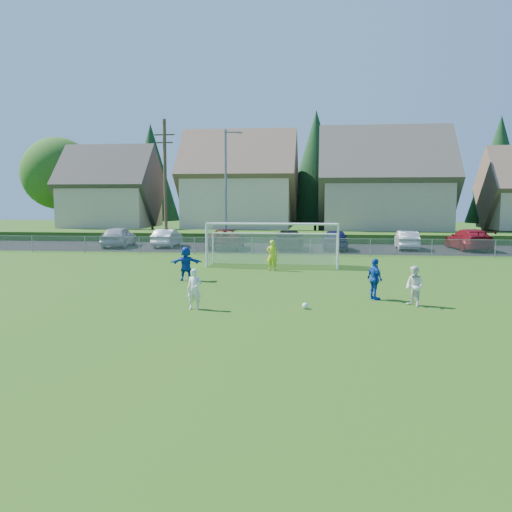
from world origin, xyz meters
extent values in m
plane|color=#193D0C|center=(0.00, 0.00, 0.00)|extent=(160.00, 160.00, 0.00)
plane|color=black|center=(0.00, 27.50, 0.01)|extent=(60.00, 60.00, 0.00)
cube|color=#1E420F|center=(0.00, 35.00, 0.40)|extent=(70.00, 6.00, 0.80)
sphere|color=white|center=(2.22, 3.93, 0.11)|extent=(0.22, 0.22, 0.22)
imported|color=white|center=(-1.59, 3.40, 0.71)|extent=(0.53, 0.37, 1.41)
imported|color=white|center=(6.06, 4.88, 0.72)|extent=(0.84, 0.88, 1.44)
imported|color=#123FAA|center=(4.78, 6.00, 0.79)|extent=(0.75, 1.00, 1.58)
imported|color=#123FAA|center=(-3.54, 9.90, 0.80)|extent=(1.54, 0.69, 1.60)
imported|color=#CFE71B|center=(0.14, 13.98, 0.82)|extent=(0.60, 0.39, 1.63)
imported|color=#A8ACB0|center=(-13.37, 26.91, 0.82)|extent=(2.29, 4.94, 1.64)
imported|color=silver|center=(-9.53, 27.36, 0.71)|extent=(1.59, 4.34, 1.42)
imported|color=#5C0A17|center=(-4.55, 26.21, 0.76)|extent=(2.83, 5.61, 1.52)
imported|color=black|center=(0.31, 26.45, 0.74)|extent=(2.20, 5.14, 1.48)
imported|color=#141344|center=(3.76, 26.35, 0.78)|extent=(1.92, 4.62, 1.56)
imported|color=silver|center=(9.19, 27.40, 0.70)|extent=(1.65, 4.33, 1.41)
imported|color=maroon|center=(13.74, 27.47, 0.80)|extent=(2.71, 5.67, 1.60)
cylinder|color=white|center=(-3.65, 15.00, 1.22)|extent=(0.12, 0.12, 2.44)
cylinder|color=white|center=(3.65, 15.00, 1.22)|extent=(0.12, 0.12, 2.44)
cylinder|color=white|center=(0.00, 15.00, 2.44)|extent=(7.30, 0.12, 0.12)
cylinder|color=white|center=(-3.65, 16.80, 0.90)|extent=(0.08, 0.08, 1.80)
cylinder|color=white|center=(3.65, 16.80, 0.90)|extent=(0.08, 0.08, 1.80)
cylinder|color=white|center=(0.00, 16.80, 1.80)|extent=(7.30, 0.08, 0.08)
cube|color=silver|center=(0.00, 16.80, 0.90)|extent=(7.30, 0.02, 1.80)
cube|color=silver|center=(-3.65, 15.90, 1.22)|extent=(0.02, 1.80, 2.44)
cube|color=silver|center=(3.65, 15.90, 1.22)|extent=(0.02, 1.80, 2.44)
cube|color=silver|center=(0.00, 15.90, 2.44)|extent=(7.30, 1.80, 0.02)
cube|color=gray|center=(0.00, 22.00, 1.18)|extent=(52.00, 0.03, 0.03)
cube|color=gray|center=(0.00, 22.00, 0.60)|extent=(52.00, 0.02, 1.14)
cylinder|color=gray|center=(0.00, 22.00, 0.60)|extent=(0.06, 0.06, 1.20)
cylinder|color=slate|center=(-4.50, 26.00, 4.50)|extent=(0.18, 0.18, 9.00)
cylinder|color=slate|center=(-4.00, 26.00, 8.80)|extent=(1.20, 0.12, 0.12)
cube|color=slate|center=(-3.40, 26.00, 8.75)|extent=(0.36, 0.18, 0.12)
cylinder|color=#473321|center=(-9.50, 27.00, 5.00)|extent=(0.26, 0.26, 10.00)
cube|color=#473321|center=(-9.50, 27.00, 8.80)|extent=(1.60, 0.10, 0.10)
cube|color=#473321|center=(-9.50, 27.00, 8.20)|extent=(1.30, 0.10, 0.10)
cube|color=tan|center=(-20.00, 42.00, 3.05)|extent=(9.00, 8.00, 4.50)
pyramid|color=#423D38|center=(-20.00, 42.00, 9.71)|extent=(9.90, 8.80, 4.41)
cube|color=#C6B58E|center=(-6.00, 43.00, 3.55)|extent=(11.00, 9.00, 5.50)
pyramid|color=brown|center=(-6.00, 43.00, 11.26)|extent=(12.10, 9.90, 4.96)
cube|color=tan|center=(9.00, 42.00, 3.30)|extent=(12.00, 10.00, 5.00)
pyramid|color=#4C473F|center=(9.00, 42.00, 11.32)|extent=(13.20, 11.00, 5.52)
cylinder|color=#382616|center=(-28.00, 46.00, 1.98)|extent=(0.36, 0.36, 3.96)
sphere|color=#2B5B19|center=(-28.00, 46.00, 6.82)|extent=(8.36, 8.36, 8.36)
cylinder|color=#382616|center=(-18.00, 50.00, 0.60)|extent=(0.30, 0.30, 1.20)
cone|color=#143819|center=(-18.00, 50.00, 7.05)|extent=(6.76, 6.76, 11.70)
cylinder|color=#382616|center=(-8.00, 51.00, 0.60)|extent=(0.30, 0.30, 1.20)
cone|color=#143819|center=(-8.00, 51.00, 6.60)|extent=(6.24, 6.24, 10.80)
cylinder|color=#382616|center=(2.00, 48.00, 0.60)|extent=(0.30, 0.30, 1.20)
cone|color=#143819|center=(2.00, 48.00, 7.50)|extent=(7.28, 7.28, 12.60)
cylinder|color=#382616|center=(12.00, 50.00, 1.98)|extent=(0.36, 0.36, 3.96)
sphere|color=#2B5B19|center=(12.00, 50.00, 6.82)|extent=(8.36, 8.36, 8.36)
cylinder|color=#382616|center=(22.00, 48.00, 0.60)|extent=(0.30, 0.30, 1.20)
cone|color=#143819|center=(22.00, 48.00, 7.05)|extent=(6.76, 6.76, 11.70)
camera|label=1|loc=(2.76, -14.68, 3.80)|focal=38.00mm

